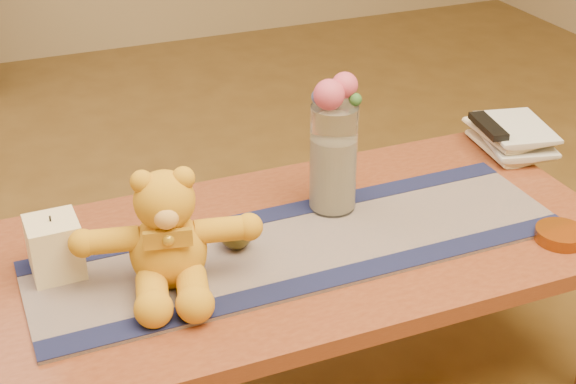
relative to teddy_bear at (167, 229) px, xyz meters
name	(u,v)px	position (x,y,z in m)	size (l,w,h in m)	color
coffee_table_top	(308,246)	(0.33, 0.05, -0.15)	(1.40, 0.70, 0.04)	maroon
table_leg_bl	(19,318)	(-0.31, 0.34, -0.37)	(0.07, 0.07, 0.41)	maroon
table_leg_br	(466,216)	(0.97, 0.34, -0.37)	(0.07, 0.07, 0.41)	maroon
persian_runner	(303,245)	(0.31, 0.02, -0.13)	(1.20, 0.35, 0.01)	#181F45
runner_border_near	(331,278)	(0.31, -0.13, -0.12)	(1.20, 0.06, 0.00)	#14193E
runner_border_far	(278,213)	(0.30, 0.16, -0.12)	(1.20, 0.06, 0.00)	#14193E
teddy_bear	(167,229)	(0.00, 0.00, 0.00)	(0.36, 0.30, 0.24)	gold
pillar_candle	(55,247)	(-0.21, 0.11, -0.06)	(0.10, 0.10, 0.13)	#FAE7B8
candle_wick	(50,219)	(-0.21, 0.11, 0.01)	(0.00, 0.00, 0.01)	black
glass_vase	(333,158)	(0.44, 0.14, 0.01)	(0.11, 0.11, 0.26)	silver
potpourri_fill	(333,173)	(0.44, 0.14, -0.03)	(0.09, 0.09, 0.18)	beige
rose_left	(329,95)	(0.42, 0.13, 0.17)	(0.07, 0.07, 0.07)	#CC4865
rose_right	(345,85)	(0.46, 0.15, 0.18)	(0.06, 0.06, 0.06)	#CC4865
blue_flower_back	(333,89)	(0.45, 0.18, 0.17)	(0.04, 0.04, 0.04)	#47539A
blue_flower_side	(319,97)	(0.41, 0.16, 0.16)	(0.04, 0.04, 0.04)	#47539A
leaf_sprig	(355,99)	(0.48, 0.12, 0.16)	(0.03, 0.03, 0.03)	#33662D
bronze_ball	(236,233)	(0.17, 0.06, -0.08)	(0.07, 0.07, 0.07)	#463F17
book_bottom	(483,150)	(0.95, 0.26, -0.12)	(0.17, 0.22, 0.02)	#F4E1BC
book_lower	(487,144)	(0.95, 0.26, -0.10)	(0.16, 0.22, 0.02)	#F4E1BC
book_upper	(483,137)	(0.94, 0.27, -0.08)	(0.17, 0.22, 0.02)	#F4E1BC
book_top	(488,131)	(0.95, 0.26, -0.06)	(0.16, 0.22, 0.02)	#F4E1BC
tv_remote	(488,126)	(0.95, 0.25, -0.04)	(0.04, 0.16, 0.02)	black
amber_dish	(560,235)	(0.85, -0.18, -0.12)	(0.11, 0.11, 0.03)	#BF5914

